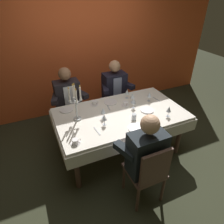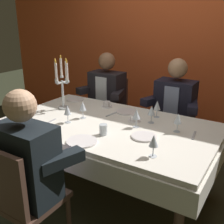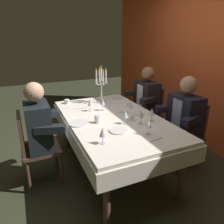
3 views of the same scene
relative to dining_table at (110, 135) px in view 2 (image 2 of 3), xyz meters
The scene contains 25 objects.
ground_plane 0.62m from the dining_table, ahead, with size 12.00×12.00×0.00m, color #303422.
back_wall 1.81m from the dining_table, 90.00° to the left, with size 6.00×0.12×2.70m, color #E45728.
dining_table is the anchor object (origin of this frame).
candelabra 0.75m from the dining_table, behind, with size 0.19×0.19×0.56m.
dinner_plate_0 0.43m from the dining_table, 15.40° to the right, with size 0.21×0.21×0.01m, color white.
dinner_plate_1 0.46m from the dining_table, 86.38° to the right, with size 0.24×0.24×0.01m, color white.
dinner_plate_2 0.84m from the dining_table, 151.11° to the left, with size 0.20×0.20×0.01m, color white.
dinner_plate_3 0.37m from the dining_table, 92.01° to the left, with size 0.21×0.21×0.01m, color white.
wine_glass_0 0.45m from the dining_table, 33.46° to the left, with size 0.07×0.07×0.16m.
wine_glass_1 0.34m from the dining_table, 10.77° to the left, with size 0.07×0.07×0.16m.
wine_glass_2 0.64m from the dining_table, 12.99° to the left, with size 0.07×0.07×0.16m.
wine_glass_3 0.45m from the dining_table, 151.26° to the right, with size 0.07×0.07×0.16m.
wine_glass_4 0.53m from the dining_table, 50.94° to the left, with size 0.07×0.07×0.16m.
wine_glass_5 0.73m from the dining_table, 31.78° to the right, with size 0.07×0.07×0.16m.
wine_glass_6 0.37m from the dining_table, behind, with size 0.07×0.07×0.16m.
water_tumbler_0 0.30m from the dining_table, 68.95° to the right, with size 0.07×0.07×0.09m, color silver.
coffee_cup_0 0.49m from the dining_table, 125.81° to the left, with size 0.13×0.12×0.06m.
coffee_cup_1 0.90m from the dining_table, 153.59° to the right, with size 0.13×0.12×0.06m.
coffee_cup_2 0.28m from the dining_table, 45.64° to the left, with size 0.13×0.12×0.06m.
fork_0 0.27m from the dining_table, 116.80° to the left, with size 0.17×0.02×0.01m, color #B7B7BC.
fork_1 0.75m from the dining_table, 10.42° to the left, with size 0.17×0.02×0.01m, color #B7B7BC.
knife_2 0.57m from the dining_table, 149.84° to the right, with size 0.19×0.02×0.01m, color #B7B7BC.
seated_diner_0 1.07m from the dining_table, 123.85° to the left, with size 0.63×0.48×1.24m.
seated_diner_1 0.90m from the dining_table, 96.55° to the right, with size 0.63×0.48×1.24m.
seated_diner_2 0.94m from the dining_table, 71.07° to the left, with size 0.63×0.48×1.24m.
Camera 2 is at (1.24, -1.95, 1.67)m, focal length 43.92 mm.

